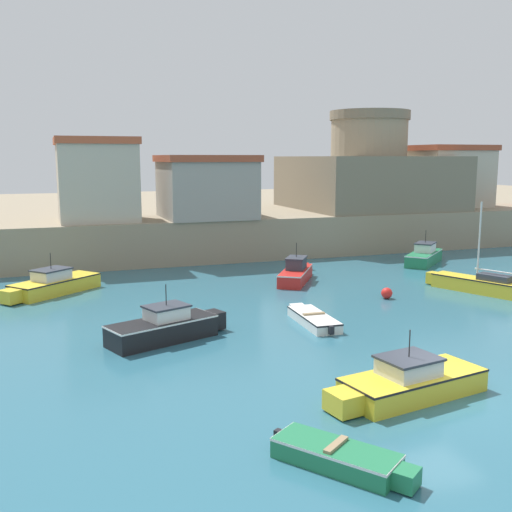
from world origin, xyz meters
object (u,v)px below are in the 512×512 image
dinghy_white_1 (313,318)px  motorboat_yellow_9 (409,382)px  motorboat_black_0 (166,327)px  motorboat_yellow_6 (53,284)px  fortress (368,175)px  sailboat_yellow_2 (483,285)px  mooring_buoy (387,293)px  harbor_shed_far_end (206,186)px  dinghy_green_4 (340,456)px  motorboat_green_8 (425,256)px  harbor_shed_near_wharf (447,176)px  motorboat_red_5 (296,273)px  harbor_shed_mid_row (97,179)px

dinghy_white_1 → motorboat_yellow_9: size_ratio=0.77×
motorboat_black_0 → motorboat_yellow_6: (-4.37, 10.84, -0.03)m
motorboat_yellow_6 → fortress: fortress is taller
fortress → sailboat_yellow_2: bearing=-101.7°
fortress → motorboat_yellow_6: bearing=-155.2°
motorboat_yellow_6 → fortress: size_ratio=0.43×
mooring_buoy → harbor_shed_far_end: (-5.82, 16.48, 5.21)m
motorboat_yellow_9 → dinghy_white_1: bearing=85.3°
dinghy_green_4 → harbor_shed_far_end: 32.69m
motorboat_green_8 → harbor_shed_near_wharf: 15.38m
motorboat_yellow_9 → mooring_buoy: (6.68, 12.14, -0.20)m
motorboat_black_0 → dinghy_white_1: 6.97m
dinghy_green_4 → mooring_buoy: dinghy_green_4 is taller
mooring_buoy → sailboat_yellow_2: bearing=-6.3°
motorboat_red_5 → harbor_shed_near_wharf: 25.54m
motorboat_red_5 → fortress: 20.05m
motorboat_red_5 → harbor_shed_far_end: 12.05m
mooring_buoy → harbor_shed_far_end: bearing=109.4°
dinghy_green_4 → motorboat_yellow_9: bearing=38.0°
dinghy_green_4 → motorboat_green_8: bearing=51.2°
motorboat_black_0 → motorboat_yellow_6: size_ratio=0.99×
motorboat_green_8 → mooring_buoy: motorboat_green_8 is taller
harbor_shed_near_wharf → harbor_shed_far_end: (-24.00, -2.80, -0.47)m
motorboat_black_0 → sailboat_yellow_2: bearing=8.5°
mooring_buoy → motorboat_green_8: bearing=45.5°
motorboat_yellow_6 → fortress: (27.46, 12.68, 5.57)m
dinghy_white_1 → harbor_shed_mid_row: bearing=111.5°
fortress → motorboat_green_8: bearing=-98.4°
harbor_shed_far_end → motorboat_yellow_6: bearing=-141.5°
dinghy_white_1 → motorboat_red_5: bearing=71.4°
motorboat_red_5 → fortress: size_ratio=0.38×
dinghy_green_4 → motorboat_green_8: 30.86m
motorboat_yellow_6 → harbor_shed_mid_row: size_ratio=0.94×
fortress → harbor_shed_near_wharf: (8.00, -0.77, -0.14)m
motorboat_yellow_9 → mooring_buoy: bearing=61.2°
motorboat_black_0 → sailboat_yellow_2: 19.03m
motorboat_black_0 → dinghy_green_4: 12.11m
motorboat_yellow_6 → dinghy_green_4: bearing=-74.3°
mooring_buoy → harbor_shed_mid_row: bearing=129.5°
sailboat_yellow_2 → mooring_buoy: (-5.91, 0.65, -0.19)m
motorboat_black_0 → dinghy_green_4: size_ratio=1.55×
motorboat_red_5 → motorboat_green_8: size_ratio=1.00×
motorboat_yellow_9 → harbor_shed_mid_row: size_ratio=0.99×
dinghy_white_1 → sailboat_yellow_2: bearing=12.3°
sailboat_yellow_2 → harbor_shed_far_end: size_ratio=0.93×
motorboat_red_5 → motorboat_yellow_9: bearing=-101.9°
motorboat_yellow_6 → harbor_shed_far_end: harbor_shed_far_end is taller
motorboat_red_5 → motorboat_yellow_6: 14.46m
motorboat_black_0 → fortress: fortress is taller
dinghy_green_4 → harbor_shed_near_wharf: harbor_shed_near_wharf is taller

